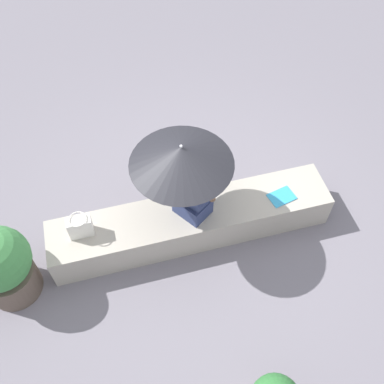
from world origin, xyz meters
The scene contains 7 objects.
ground_plane centered at (0.00, 0.00, 0.00)m, with size 14.00×14.00×0.00m, color slate.
stone_bench centered at (0.00, 0.00, 0.21)m, with size 3.10×0.57×0.43m, color #A8A093.
person_seated centered at (-0.01, 0.00, 0.81)m, with size 0.43×0.50×0.90m.
parasol centered at (0.08, -0.03, 1.32)m, with size 1.00×1.00×1.04m.
handbag_black centered at (1.16, -0.03, 0.56)m, with size 0.25×0.18×0.27m.
magazine centered at (-1.01, 0.07, 0.43)m, with size 0.28×0.20×0.01m, color #339ED1.
planter_near centered at (1.96, 0.18, 0.50)m, with size 0.64×0.64×0.95m.
Camera 1 is at (0.70, 2.62, 4.43)m, focal length 42.08 mm.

